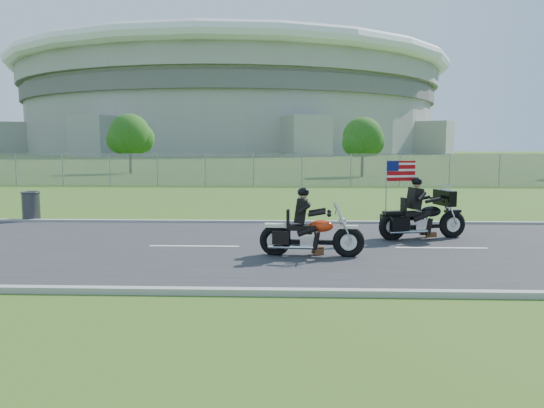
{
  "coord_description": "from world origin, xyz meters",
  "views": [
    {
      "loc": [
        0.39,
        -12.71,
        2.51
      ],
      "look_at": [
        -0.09,
        0.0,
        1.09
      ],
      "focal_mm": 35.0,
      "sensor_mm": 36.0,
      "label": 1
    }
  ],
  "objects": [
    {
      "name": "road",
      "position": [
        0.0,
        0.0,
        0.02
      ],
      "size": [
        120.0,
        8.0,
        0.04
      ],
      "primitive_type": "cube",
      "color": "#28282B",
      "rests_on": "ground"
    },
    {
      "name": "motorcycle_lead",
      "position": [
        0.8,
        -1.0,
        0.5
      ],
      "size": [
        2.36,
        0.66,
        1.59
      ],
      "rotation": [
        0.0,
        0.0,
        -0.07
      ],
      "color": "black",
      "rests_on": "ground"
    },
    {
      "name": "ground",
      "position": [
        0.0,
        0.0,
        0.0
      ],
      "size": [
        420.0,
        420.0,
        0.0
      ],
      "primitive_type": "plane",
      "color": "#2B551A",
      "rests_on": "ground"
    },
    {
      "name": "stadium",
      "position": [
        -20.0,
        170.0,
        15.58
      ],
      "size": [
        140.4,
        140.4,
        29.2
      ],
      "color": "#A3A099",
      "rests_on": "ground"
    },
    {
      "name": "tree_fence_near",
      "position": [
        6.04,
        30.04,
        2.97
      ],
      "size": [
        3.52,
        3.28,
        4.75
      ],
      "color": "#382316",
      "rests_on": "ground"
    },
    {
      "name": "fence",
      "position": [
        -5.0,
        20.0,
        1.0
      ],
      "size": [
        60.0,
        0.03,
        2.0
      ],
      "primitive_type": "cube",
      "color": "gray",
      "rests_on": "ground"
    },
    {
      "name": "tree_fence_mid",
      "position": [
        -13.95,
        34.04,
        3.3
      ],
      "size": [
        3.96,
        3.69,
        5.3
      ],
      "color": "#382316",
      "rests_on": "ground"
    },
    {
      "name": "motorcycle_follow",
      "position": [
        3.85,
        1.31,
        0.57
      ],
      "size": [
        2.46,
        1.12,
        2.09
      ],
      "rotation": [
        0.0,
        0.0,
        0.26
      ],
      "color": "black",
      "rests_on": "ground"
    },
    {
      "name": "curb_north",
      "position": [
        0.0,
        4.05,
        0.05
      ],
      "size": [
        120.0,
        0.18,
        0.12
      ],
      "primitive_type": "cube",
      "color": "#9E9B93",
      "rests_on": "ground"
    },
    {
      "name": "curb_south",
      "position": [
        0.0,
        -4.05,
        0.05
      ],
      "size": [
        120.0,
        0.18,
        0.12
      ],
      "primitive_type": "cube",
      "color": "#9E9B93",
      "rests_on": "ground"
    },
    {
      "name": "trash_can",
      "position": [
        -8.21,
        4.3,
        0.48
      ],
      "size": [
        0.69,
        0.69,
        0.97
      ],
      "primitive_type": "cylinder",
      "rotation": [
        0.0,
        0.0,
        -0.27
      ],
      "color": "#303034",
      "rests_on": "ground"
    }
  ]
}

